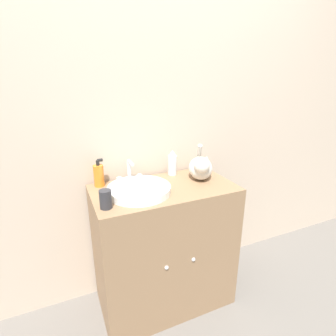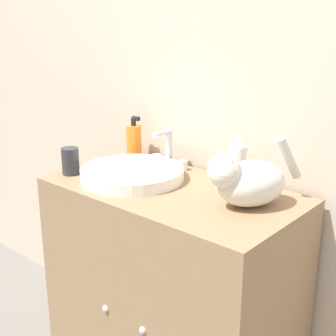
% 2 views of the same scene
% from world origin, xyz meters
% --- Properties ---
extents(wall_back, '(6.00, 0.05, 2.50)m').
position_xyz_m(wall_back, '(0.00, 0.50, 1.25)').
color(wall_back, '#C6B29E').
rests_on(wall_back, ground_plane).
extents(vanity_cabinet, '(0.84, 0.47, 0.83)m').
position_xyz_m(vanity_cabinet, '(0.00, 0.23, 0.42)').
color(vanity_cabinet, '#8C6B4C').
rests_on(vanity_cabinet, ground_plane).
extents(sink_basin, '(0.35, 0.35, 0.04)m').
position_xyz_m(sink_basin, '(-0.16, 0.21, 0.85)').
color(sink_basin, white).
rests_on(sink_basin, vanity_cabinet).
extents(faucet, '(0.16, 0.10, 0.14)m').
position_xyz_m(faucet, '(-0.16, 0.39, 0.89)').
color(faucet, silver).
rests_on(faucet, vanity_cabinet).
extents(cat, '(0.23, 0.31, 0.20)m').
position_xyz_m(cat, '(0.26, 0.26, 0.91)').
color(cat, silver).
rests_on(cat, vanity_cabinet).
extents(soap_bottle, '(0.06, 0.06, 0.17)m').
position_xyz_m(soap_bottle, '(-0.34, 0.40, 0.90)').
color(soap_bottle, orange).
rests_on(soap_bottle, vanity_cabinet).
extents(spray_bottle, '(0.06, 0.06, 0.17)m').
position_xyz_m(spray_bottle, '(0.13, 0.40, 0.91)').
color(spray_bottle, silver).
rests_on(spray_bottle, vanity_cabinet).
extents(cup, '(0.06, 0.06, 0.10)m').
position_xyz_m(cup, '(-0.36, 0.10, 0.88)').
color(cup, '#2D2D33').
rests_on(cup, vanity_cabinet).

